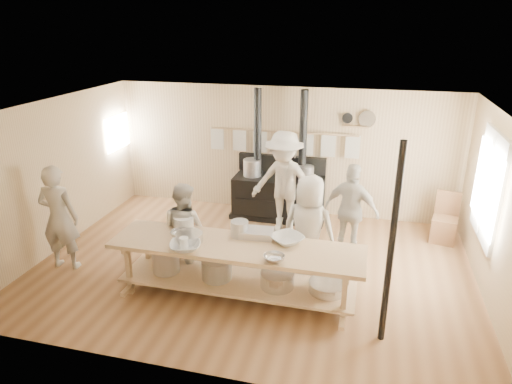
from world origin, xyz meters
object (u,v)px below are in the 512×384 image
cook_left (184,229)px  prep_table (236,265)px  stove (278,193)px  cook_right (351,211)px  cook_by_window (284,183)px  chair (444,227)px  roasting_pan (257,233)px  cook_center (308,230)px  cook_far_left (59,218)px

cook_left → prep_table: bearing=172.5°
stove → cook_left: stove is taller
cook_right → cook_by_window: 1.42m
cook_by_window → cook_right: bearing=-12.0°
chair → roasting_pan: (-2.93, -2.35, 0.63)m
cook_left → cook_center: (1.92, 0.23, 0.10)m
prep_table → cook_center: cook_center is taller
cook_far_left → cook_by_window: cook_by_window is taller
cook_left → stove: bearing=-92.1°
stove → roasting_pan: stove is taller
prep_table → chair: size_ratio=3.94×
prep_table → cook_center: 1.23m
prep_table → cook_left: size_ratio=2.39×
roasting_pan → cook_by_window: bearing=89.8°
roasting_pan → cook_right: bearing=47.6°
cook_left → cook_by_window: cook_by_window is taller
cook_by_window → chair: bearing=19.8°
cook_center → chair: size_ratio=1.87×
cook_center → roasting_pan: (-0.70, -0.40, 0.05)m
cook_left → cook_center: 1.94m
prep_table → cook_far_left: cook_far_left is taller
cook_far_left → roasting_pan: (3.20, 0.17, 0.03)m
chair → roasting_pan: 3.81m
cook_far_left → cook_center: 3.94m
cook_right → cook_by_window: size_ratio=0.83×
stove → prep_table: stove is taller
prep_table → chair: 4.15m
stove → cook_right: bearing=-40.3°
cook_by_window → roasting_pan: 2.00m
cook_center → cook_by_window: 1.75m
cook_center → stove: bearing=-58.1°
prep_table → cook_by_window: cook_by_window is taller
roasting_pan → prep_table: bearing=-124.6°
cook_center → cook_right: cook_center is taller
cook_right → chair: (1.65, 0.94, -0.54)m
cook_far_left → roasting_pan: size_ratio=3.60×
prep_table → cook_right: bearing=49.0°
cook_far_left → chair: cook_far_left is taller
stove → cook_left: 2.71m
prep_table → cook_center: bearing=38.2°
cook_by_window → cook_left: bearing=-110.8°
stove → cook_by_window: 0.86m
cook_far_left → cook_right: (4.48, 1.58, -0.06)m
cook_far_left → cook_left: size_ratio=1.16×
cook_left → cook_center: size_ratio=0.88×
cook_center → cook_by_window: (-0.69, 1.60, 0.13)m
cook_by_window → roasting_pan: bearing=-77.2°
cook_right → stove: bearing=-21.0°
cook_left → cook_by_window: bearing=-104.4°
cook_left → cook_right: bearing=-134.3°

